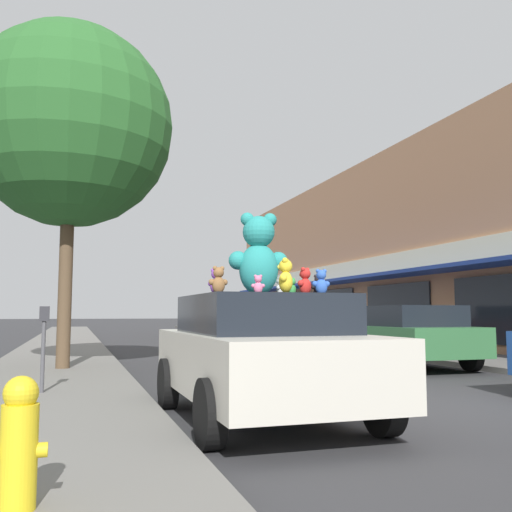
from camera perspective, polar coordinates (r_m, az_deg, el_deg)
The scene contains 18 objects.
ground_plane at distance 8.65m, azimuth 17.77°, elevation -14.12°, with size 260.00×260.00×0.00m, color #333335.
sidewalk_near at distance 7.12m, azimuth -21.13°, elevation -15.35°, with size 2.87×90.00×0.13m.
plush_art_car at distance 7.08m, azimuth 0.58°, elevation -9.67°, with size 2.11×4.02×1.52m.
teddy_bear_giant at distance 7.00m, azimuth 0.26°, elevation 0.07°, with size 0.76×0.49×1.01m.
teddy_bear_blue at distance 6.85m, azimuth 6.55°, elevation -2.62°, with size 0.22×0.14×0.31m.
teddy_bear_white at distance 7.09m, azimuth 2.43°, elevation -3.06°, with size 0.15×0.17×0.23m.
teddy_bear_green at distance 7.11m, azimuth 3.64°, elevation -3.10°, with size 0.16×0.14×0.22m.
teddy_bear_pink at distance 6.55m, azimuth 0.21°, elevation -2.88°, with size 0.17×0.11×0.22m.
teddy_bear_yellow at distance 6.17m, azimuth 2.96°, elevation -2.00°, with size 0.22×0.28×0.38m.
teddy_bear_purple at distance 6.69m, azimuth -3.99°, elevation -2.58°, with size 0.21×0.20×0.31m.
teddy_bear_brown at distance 6.48m, azimuth -3.77°, elevation -2.44°, with size 0.23×0.15×0.31m.
teddy_bear_red at distance 7.06m, azimuth 4.93°, elevation -2.58°, with size 0.25×0.22×0.35m.
teddy_bear_black at distance 7.14m, azimuth 6.27°, elevation -2.94°, with size 0.20×0.14×0.26m.
parked_car_far_center at distance 14.31m, azimuth 14.23°, elevation -7.48°, with size 2.14×4.27×1.47m.
parked_car_far_right at distance 18.80m, azimuth 6.03°, elevation -7.12°, with size 2.15×4.27×1.56m.
street_tree at distance 13.63m, azimuth -18.06°, elevation 12.20°, with size 4.51×4.51×7.57m.
fire_hydrant at distance 3.88m, azimuth -22.62°, elevation -16.81°, with size 0.33×0.22×0.79m.
parking_meter at distance 9.13m, azimuth -20.47°, elevation -7.63°, with size 0.14×0.10×1.27m.
Camera 1 is at (-4.91, -7.00, 1.30)m, focal length 40.00 mm.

